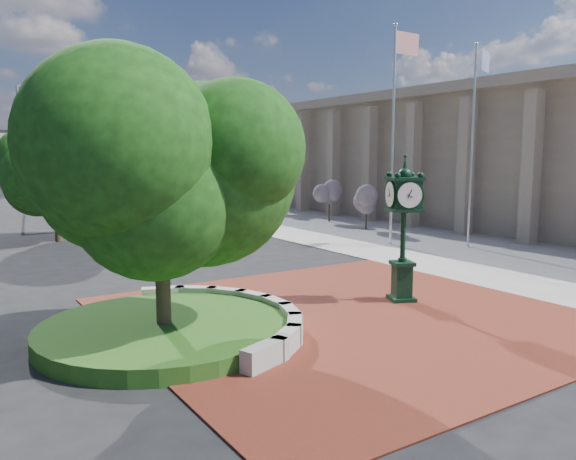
{
  "coord_description": "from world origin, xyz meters",
  "views": [
    {
      "loc": [
        -9.68,
        -12.82,
        4.48
      ],
      "look_at": [
        -0.41,
        1.5,
        2.19
      ],
      "focal_mm": 35.0,
      "sensor_mm": 36.0,
      "label": 1
    }
  ],
  "objects_px": {
    "parked_car": "(80,198)",
    "flagpole_a": "(393,134)",
    "post_clock": "(403,223)",
    "street_lamp_near": "(118,134)",
    "street_lamp_far": "(23,137)",
    "flagpole_b": "(472,145)"
  },
  "relations": [
    {
      "from": "parked_car",
      "to": "flagpole_a",
      "type": "relative_size",
      "value": 0.43
    },
    {
      "from": "post_clock",
      "to": "street_lamp_near",
      "type": "bearing_deg",
      "value": 91.34
    },
    {
      "from": "parked_car",
      "to": "street_lamp_far",
      "type": "relative_size",
      "value": 0.45
    },
    {
      "from": "flagpole_a",
      "to": "street_lamp_far",
      "type": "bearing_deg",
      "value": 111.31
    },
    {
      "from": "flagpole_b",
      "to": "street_lamp_far",
      "type": "xyz_separation_m",
      "value": [
        -14.81,
        33.84,
        1.02
      ]
    },
    {
      "from": "parked_car",
      "to": "street_lamp_far",
      "type": "distance_m",
      "value": 6.73
    },
    {
      "from": "parked_car",
      "to": "street_lamp_near",
      "type": "distance_m",
      "value": 11.99
    },
    {
      "from": "post_clock",
      "to": "parked_car",
      "type": "distance_m",
      "value": 37.83
    },
    {
      "from": "flagpole_a",
      "to": "street_lamp_far",
      "type": "relative_size",
      "value": 1.05
    },
    {
      "from": "flagpole_b",
      "to": "street_lamp_far",
      "type": "bearing_deg",
      "value": 113.63
    },
    {
      "from": "flagpole_b",
      "to": "street_lamp_far",
      "type": "height_order",
      "value": "street_lamp_far"
    },
    {
      "from": "flagpole_b",
      "to": "street_lamp_far",
      "type": "relative_size",
      "value": 0.95
    },
    {
      "from": "post_clock",
      "to": "parked_car",
      "type": "xyz_separation_m",
      "value": [
        -0.96,
        37.78,
        -1.64
      ]
    },
    {
      "from": "parked_car",
      "to": "flagpole_b",
      "type": "bearing_deg",
      "value": -46.84
    },
    {
      "from": "post_clock",
      "to": "street_lamp_far",
      "type": "height_order",
      "value": "street_lamp_far"
    },
    {
      "from": "street_lamp_far",
      "to": "parked_car",
      "type": "bearing_deg",
      "value": -22.71
    },
    {
      "from": "parked_car",
      "to": "street_lamp_far",
      "type": "xyz_separation_m",
      "value": [
        -3.95,
        1.66,
        5.19
      ]
    },
    {
      "from": "post_clock",
      "to": "flagpole_b",
      "type": "xyz_separation_m",
      "value": [
        9.89,
        5.6,
        2.52
      ]
    },
    {
      "from": "post_clock",
      "to": "flagpole_a",
      "type": "distance_m",
      "value": 11.38
    },
    {
      "from": "flagpole_b",
      "to": "flagpole_a",
      "type": "bearing_deg",
      "value": 135.11
    },
    {
      "from": "flagpole_b",
      "to": "street_lamp_far",
      "type": "distance_m",
      "value": 36.95
    },
    {
      "from": "parked_car",
      "to": "flagpole_b",
      "type": "relative_size",
      "value": 0.48
    }
  ]
}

